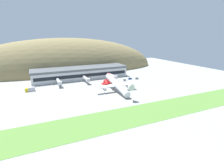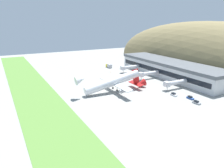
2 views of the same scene
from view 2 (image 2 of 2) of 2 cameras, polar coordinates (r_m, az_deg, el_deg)
The scene contains 13 objects.
ground_plane at distance 134.37m, azimuth -3.04°, elevation -1.03°, with size 335.24×335.24×0.00m, color gray.
grass_strip_foreground at distance 123.97m, azimuth -19.03°, elevation -3.43°, with size 301.72×23.16×0.08m, color #568438.
hill_backdrop at distance 206.06m, azimuth 22.65°, elevation 3.87°, with size 240.25×68.32×78.88m, color olive.
terminal_building at distance 167.29m, azimuth 14.85°, elevation 4.17°, with size 94.10×22.74×11.22m.
jetway_0 at distance 174.72m, azimuth 4.46°, elevation 4.39°, with size 3.38×16.48×5.43m.
jetway_1 at distance 155.39m, azimuth 9.29°, elevation 2.71°, with size 3.38×16.50×5.43m.
jetway_2 at distance 135.98m, azimuth 16.02°, elevation 0.31°, with size 3.38×16.76×5.43m.
cargo_airplane at distance 125.24m, azimuth 0.50°, elevation 0.49°, with size 32.95×45.30×13.03m.
service_car_0 at distance 125.24m, azimuth 15.82°, elevation -2.64°, with size 4.35×2.06×1.58m.
service_car_1 at distance 117.00m, azimuth 21.20°, elevation -4.51°, with size 4.22×1.75×1.57m.
service_car_2 at distance 122.64m, azimuth 19.76°, elevation -3.41°, with size 4.19×1.81×1.57m.
fuel_truck at distance 191.46m, azimuth -0.80°, elevation 4.76°, with size 7.36×2.84×3.33m.
traffic_cone_0 at distance 174.63m, azimuth -0.44°, elevation 3.18°, with size 0.52×0.52×0.58m.
Camera 2 is at (116.12, -54.42, 40.12)m, focal length 35.00 mm.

